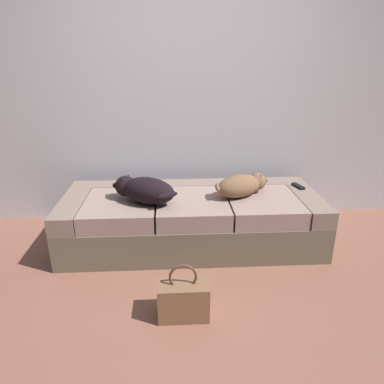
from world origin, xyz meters
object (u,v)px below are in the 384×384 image
Objects in this scene: tv_remote at (298,186)px; couch at (192,219)px; handbag at (183,299)px; dog_dark at (144,190)px; dog_tan at (242,185)px.

couch is at bearing 172.63° from tv_remote.
handbag is at bearing -150.03° from tv_remote.
dog_dark is 1.11× the size of dog_tan.
couch is 5.81× the size of handbag.
couch is 1.02m from tv_remote.
dog_dark is at bearing -173.38° from dog_tan.
dog_dark reaches higher than couch.
tv_remote reaches higher than couch.
handbag is at bearing -96.39° from couch.
dog_tan reaches higher than couch.
couch is 14.63× the size of tv_remote.
dog_tan is 1.16m from handbag.
handbag is (0.28, -0.85, -0.43)m from dog_dark.
dog_tan is (0.43, -0.03, 0.32)m from couch.
dog_tan reaches higher than tv_remote.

